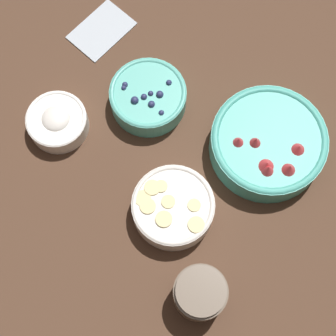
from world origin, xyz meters
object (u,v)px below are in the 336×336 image
at_px(bowl_blueberries, 148,97).
at_px(bowl_bananas, 173,207).
at_px(bowl_cream, 57,121).
at_px(jar_chocolate, 200,294).
at_px(bowl_strawberries, 268,143).

relative_size(bowl_blueberries, bowl_bananas, 0.99).
bearing_deg(bowl_cream, bowl_blueberries, 130.31).
xyz_separation_m(bowl_cream, jar_chocolate, (0.20, 0.39, 0.02)).
bearing_deg(bowl_bananas, bowl_blueberries, -143.85).
relative_size(bowl_strawberries, bowl_blueberries, 1.46).
height_order(bowl_strawberries, jar_chocolate, jar_chocolate).
bearing_deg(jar_chocolate, bowl_blueberries, -142.09).
distance_m(bowl_blueberries, bowl_cream, 0.19).
xyz_separation_m(bowl_bananas, jar_chocolate, (0.13, 0.11, 0.01)).
relative_size(bowl_strawberries, jar_chocolate, 2.36).
bearing_deg(jar_chocolate, bowl_cream, -116.63).
bearing_deg(bowl_strawberries, bowl_blueberries, -89.49).
xyz_separation_m(bowl_strawberries, jar_chocolate, (0.32, -0.01, 0.00)).
relative_size(bowl_strawberries, bowl_bananas, 1.45).
bearing_deg(jar_chocolate, bowl_strawberries, 178.37).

